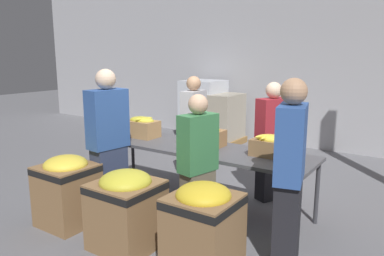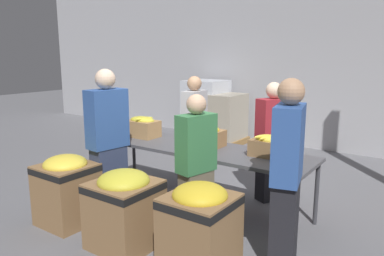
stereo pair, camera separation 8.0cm
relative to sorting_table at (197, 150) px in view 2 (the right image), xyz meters
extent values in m
plane|color=slate|center=(0.00, 0.00, -0.75)|extent=(30.00, 30.00, 0.00)
cube|color=#A8A8AD|center=(0.00, 3.89, 1.25)|extent=(16.00, 0.08, 4.00)
cube|color=#4C4C51|center=(0.00, 0.00, 0.03)|extent=(2.99, 0.81, 0.04)
cylinder|color=#38383D|center=(-1.43, -0.34, -0.37)|extent=(0.05, 0.05, 0.76)
cylinder|color=#38383D|center=(1.43, -0.34, -0.37)|extent=(0.05, 0.05, 0.76)
cylinder|color=#38383D|center=(-1.43, 0.34, -0.37)|extent=(0.05, 0.05, 0.76)
cylinder|color=#38383D|center=(1.43, 0.34, -0.37)|extent=(0.05, 0.05, 0.76)
cube|color=#A37A4C|center=(-0.95, 0.03, 0.17)|extent=(0.46, 0.30, 0.23)
ellipsoid|color=gold|center=(-0.95, 0.03, 0.29)|extent=(0.39, 0.24, 0.10)
ellipsoid|color=gold|center=(-0.93, 0.10, 0.31)|extent=(0.17, 0.15, 0.04)
ellipsoid|color=gold|center=(-0.93, 0.07, 0.31)|extent=(0.11, 0.21, 0.05)
ellipsoid|color=gold|center=(-0.88, -0.03, 0.32)|extent=(0.13, 0.22, 0.04)
ellipsoid|color=gold|center=(-1.03, 0.00, 0.31)|extent=(0.14, 0.11, 0.04)
cube|color=olive|center=(0.07, 0.09, 0.15)|extent=(0.45, 0.33, 0.21)
ellipsoid|color=gold|center=(0.07, 0.09, 0.27)|extent=(0.39, 0.27, 0.13)
ellipsoid|color=gold|center=(0.05, 0.14, 0.31)|extent=(0.08, 0.20, 0.05)
ellipsoid|color=gold|center=(-0.01, 0.06, 0.29)|extent=(0.13, 0.12, 0.04)
cube|color=olive|center=(0.95, 0.10, 0.14)|extent=(0.45, 0.28, 0.19)
ellipsoid|color=yellow|center=(0.95, 0.10, 0.25)|extent=(0.36, 0.22, 0.11)
ellipsoid|color=yellow|center=(1.01, 0.09, 0.28)|extent=(0.13, 0.16, 0.05)
ellipsoid|color=yellow|center=(0.93, 0.04, 0.27)|extent=(0.13, 0.19, 0.05)
ellipsoid|color=yellow|center=(0.86, 0.04, 0.28)|extent=(0.14, 0.21, 0.06)
cube|color=black|center=(1.45, -0.69, -0.33)|extent=(0.31, 0.44, 0.83)
cube|color=#2D5199|center=(1.45, -0.69, 0.43)|extent=(0.34, 0.51, 0.69)
sphere|color=tan|center=(1.45, -0.69, 0.89)|extent=(0.23, 0.23, 0.23)
cube|color=#6B604C|center=(0.46, -0.68, -0.38)|extent=(0.27, 0.39, 0.74)
cube|color=#387A47|center=(0.46, -0.68, 0.29)|extent=(0.30, 0.45, 0.61)
sphere|color=#DBAD89|center=(0.46, -0.68, 0.70)|extent=(0.21, 0.21, 0.21)
cube|color=black|center=(0.69, 0.76, -0.37)|extent=(0.34, 0.41, 0.76)
cube|color=maroon|center=(0.69, 0.76, 0.32)|extent=(0.38, 0.48, 0.62)
sphere|color=beige|center=(0.69, 0.76, 0.74)|extent=(0.21, 0.21, 0.21)
cube|color=#2D3856|center=(-0.75, -0.79, -0.33)|extent=(0.27, 0.43, 0.84)
cube|color=#2D5199|center=(-0.75, -0.79, 0.44)|extent=(0.30, 0.51, 0.70)
sphere|color=beige|center=(-0.75, -0.79, 0.91)|extent=(0.24, 0.24, 0.24)
cube|color=#2D3856|center=(-0.57, 0.78, -0.36)|extent=(0.23, 0.38, 0.77)
cube|color=#B2B2B7|center=(-0.57, 0.78, 0.34)|extent=(0.25, 0.45, 0.64)
sphere|color=tan|center=(-0.57, 0.78, 0.77)|extent=(0.22, 0.22, 0.22)
cube|color=olive|center=(-0.95, -1.27, -0.39)|extent=(0.58, 0.58, 0.71)
cube|color=black|center=(-0.95, -1.27, -0.10)|extent=(0.58, 0.58, 0.07)
ellipsoid|color=yellow|center=(-0.95, -1.27, -0.03)|extent=(0.49, 0.49, 0.20)
cube|color=olive|center=(-0.02, -1.27, -0.40)|extent=(0.62, 0.62, 0.69)
cube|color=black|center=(-0.02, -1.27, -0.11)|extent=(0.62, 0.62, 0.07)
ellipsoid|color=gold|center=(-0.02, -1.27, -0.05)|extent=(0.53, 0.53, 0.22)
cube|color=olive|center=(0.90, -1.27, -0.37)|extent=(0.57, 0.57, 0.75)
cube|color=black|center=(0.90, -1.27, -0.05)|extent=(0.57, 0.57, 0.07)
ellipsoid|color=gold|center=(0.90, -1.27, 0.01)|extent=(0.48, 0.48, 0.20)
cube|color=olive|center=(-1.96, 3.24, -0.68)|extent=(0.91, 0.91, 0.13)
cube|color=silver|center=(-1.96, 3.24, 0.00)|extent=(0.83, 0.83, 1.23)
cube|color=olive|center=(-1.49, 3.16, -0.68)|extent=(0.94, 0.94, 0.13)
cube|color=#A39984|center=(-1.49, 3.16, -0.13)|extent=(0.86, 0.86, 0.97)
camera|label=1|loc=(2.52, -3.84, 1.21)|focal=35.00mm
camera|label=2|loc=(2.59, -3.80, 1.21)|focal=35.00mm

